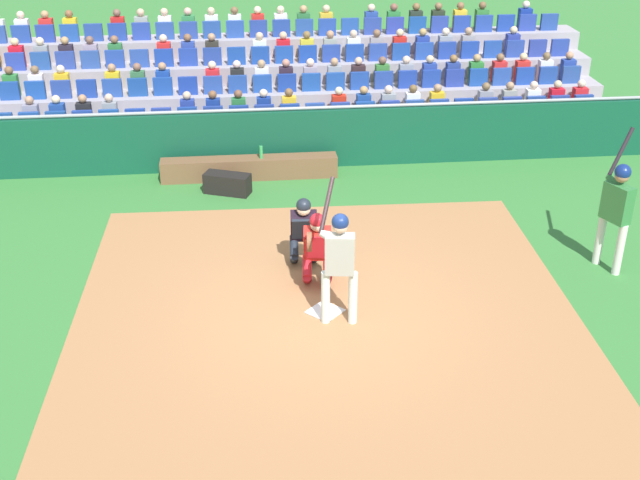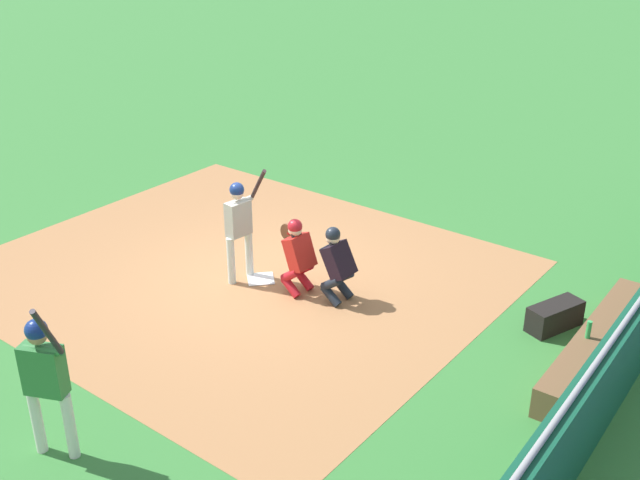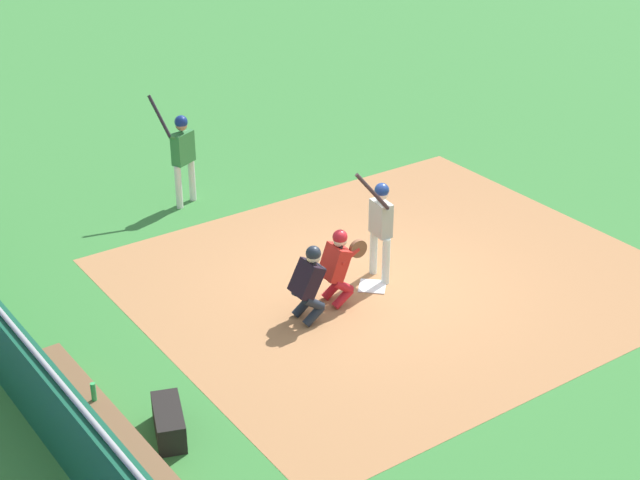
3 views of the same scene
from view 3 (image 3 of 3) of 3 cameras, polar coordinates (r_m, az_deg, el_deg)
ground_plane at (r=16.00m, az=3.12°, el=-2.80°), size 160.00×160.00×0.00m
infield_dirt_patch at (r=16.28m, az=4.49°, el=-2.27°), size 7.66×8.65×0.01m
home_plate_marker at (r=15.99m, az=3.12°, el=-2.76°), size 0.62×0.62×0.02m
batter_at_plate at (r=15.76m, az=3.62°, el=1.13°), size 0.57×0.74×2.08m
catcher_crouching at (r=15.20m, az=1.09°, el=-1.35°), size 0.49×0.72×1.30m
home_plate_umpire at (r=14.76m, az=-0.66°, el=-2.41°), size 0.48×0.50×1.28m
dugout_wall at (r=13.29m, az=-16.95°, el=-7.77°), size 16.31×0.24×1.31m
dugout_bench at (r=12.90m, az=-12.82°, el=-10.60°), size 3.60×0.40×0.44m
water_bottle_on_bench at (r=12.89m, az=-13.28°, el=-8.75°), size 0.07×0.07×0.26m
equipment_duffel_bag at (r=12.80m, az=-8.95°, el=-10.62°), size 0.97×0.67×0.40m
on_deck_batter at (r=18.62m, az=-8.17°, el=5.33°), size 0.52×0.80×2.26m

